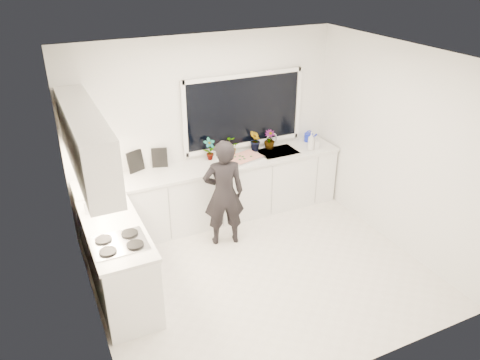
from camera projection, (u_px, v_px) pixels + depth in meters
floor at (260, 272)px, 5.98m from camera, size 4.00×3.50×0.02m
wall_back at (206, 129)px, 6.80m from camera, size 4.00×0.02×2.70m
wall_left at (82, 216)px, 4.60m from camera, size 0.02×3.50×2.70m
wall_right at (397, 148)px, 6.15m from camera, size 0.02×3.50×2.70m
ceiling at (265, 57)px, 4.77m from camera, size 4.00×3.50×0.02m
window at (244, 111)px, 6.91m from camera, size 1.80×0.02×1.00m
base_cabinets_back at (215, 193)px, 6.95m from camera, size 3.92×0.58×0.88m
base_cabinets_left at (119, 263)px, 5.42m from camera, size 0.58×1.60×0.88m
countertop_back at (215, 165)px, 6.74m from camera, size 3.94×0.62×0.04m
countertop_left at (114, 229)px, 5.22m from camera, size 0.62×1.60×0.04m
upper_cabinets at (86, 141)px, 5.03m from camera, size 0.34×2.10×0.70m
sink at (278, 154)px, 7.16m from camera, size 0.58×0.42×0.14m
faucet at (272, 140)px, 7.25m from camera, size 0.03×0.03×0.22m
stovetop at (119, 243)px, 4.91m from camera, size 0.56×0.48×0.03m
person at (224, 193)px, 6.26m from camera, size 0.63×0.49×1.52m
pizza_tray at (244, 158)px, 6.89m from camera, size 0.58×0.49×0.03m
pizza at (244, 157)px, 6.88m from camera, size 0.53×0.44×0.01m
watering_can at (309, 137)px, 7.49m from camera, size 0.18×0.18×0.13m
paper_towel_roll at (105, 172)px, 6.17m from camera, size 0.12×0.12×0.26m
knife_block at (103, 173)px, 6.21m from camera, size 0.16×0.14×0.22m
utensil_crock at (90, 207)px, 5.47m from camera, size 0.16×0.16×0.16m
picture_frame_large at (160, 158)px, 6.59m from camera, size 0.22×0.08×0.28m
picture_frame_small at (135, 161)px, 6.45m from camera, size 0.24×0.12×0.30m
herb_plants at (242, 144)px, 7.00m from camera, size 1.18×0.31×0.34m
soap_bottles at (312, 142)px, 7.16m from camera, size 0.21×0.15×0.28m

